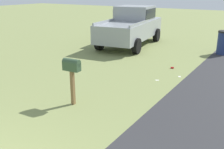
# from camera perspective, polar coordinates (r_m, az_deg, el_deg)

# --- Properties ---
(mailbox) EXTENTS (0.23, 0.49, 1.28)m
(mailbox) POSITION_cam_1_polar(r_m,az_deg,el_deg) (6.90, -8.80, 1.31)
(mailbox) COLOR brown
(mailbox) RESTS_ON ground
(pickup_truck) EXTENTS (5.48, 2.79, 2.09)m
(pickup_truck) POSITION_cam_1_polar(r_m,az_deg,el_deg) (14.63, 4.32, 10.79)
(pickup_truck) COLOR #93999E
(pickup_truck) RESTS_ON ground
(trash_bin) EXTENTS (0.63, 0.63, 1.12)m
(trash_bin) POSITION_cam_1_polar(r_m,az_deg,el_deg) (13.57, 23.30, 6.44)
(trash_bin) COLOR navy
(trash_bin) RESTS_ON ground
(litter_can_by_mailbox) EXTENTS (0.11, 0.14, 0.07)m
(litter_can_by_mailbox) POSITION_cam_1_polar(r_m,az_deg,el_deg) (10.56, 13.05, 1.46)
(litter_can_by_mailbox) COLOR red
(litter_can_by_mailbox) RESTS_ON ground
(litter_wrapper_midfield_b) EXTENTS (0.14, 0.13, 0.01)m
(litter_wrapper_midfield_b) POSITION_cam_1_polar(r_m,az_deg,el_deg) (9.65, 14.57, -0.43)
(litter_wrapper_midfield_b) COLOR silver
(litter_wrapper_midfield_b) RESTS_ON ground
(litter_wrapper_far_scatter) EXTENTS (0.14, 0.15, 0.01)m
(litter_wrapper_far_scatter) POSITION_cam_1_polar(r_m,az_deg,el_deg) (9.11, 9.85, -1.21)
(litter_wrapper_far_scatter) COLOR silver
(litter_wrapper_far_scatter) RESTS_ON ground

